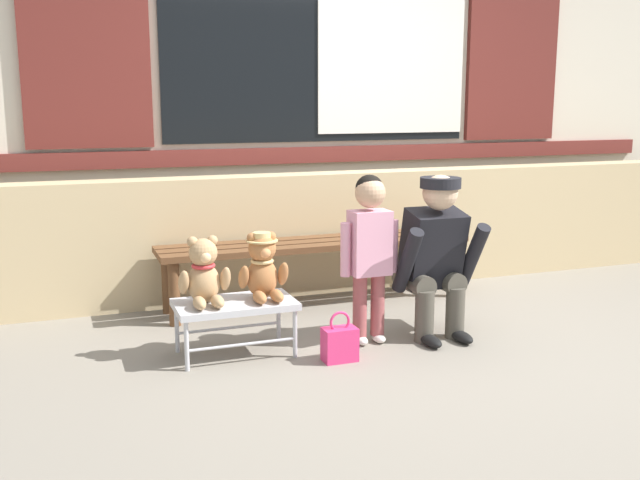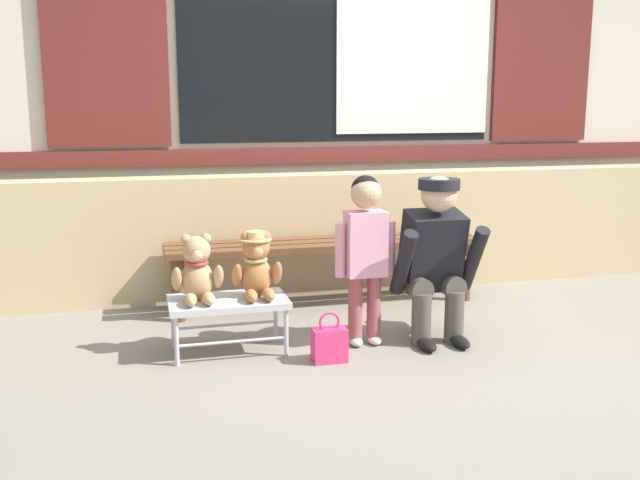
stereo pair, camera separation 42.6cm
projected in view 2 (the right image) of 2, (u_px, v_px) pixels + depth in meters
The scene contains 10 objects.
ground_plane at pixel (431, 352), 3.98m from camera, with size 60.00×60.00×0.00m, color gray.
brick_low_wall at pixel (355, 231), 5.26m from camera, with size 6.38×0.25×0.85m, color tan.
shop_facade at pixel (337, 33), 5.48m from camera, with size 6.51×0.26×3.72m.
wooden_bench_long at pixel (324, 250), 4.84m from camera, with size 2.10×0.40×0.44m.
small_display_bench at pixel (228, 305), 3.94m from camera, with size 0.64×0.36×0.30m.
teddy_bear_plain at pixel (197, 271), 3.87m from camera, with size 0.28×0.26×0.36m.
teddy_bear_with_hat at pixel (257, 266), 3.94m from camera, with size 0.28×0.27×0.36m.
child_standing at pixel (365, 241), 4.01m from camera, with size 0.35×0.18×0.96m.
adult_crouching at pixel (435, 258), 4.11m from camera, with size 0.50×0.49×0.95m.
handbag_on_ground at pixel (330, 344), 3.82m from camera, with size 0.18×0.11×0.27m.
Camera 2 is at (-1.54, -3.52, 1.36)m, focal length 40.76 mm.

